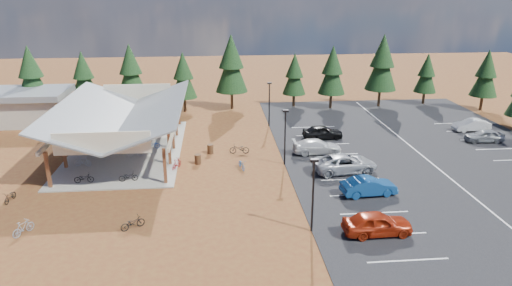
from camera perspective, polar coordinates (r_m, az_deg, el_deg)
name	(u,v)px	position (r m, az deg, el deg)	size (l,w,h in m)	color
ground	(231,175)	(39.56, -3.18, -3.98)	(140.00, 140.00, 0.00)	brown
asphalt_lot	(422,155)	(46.64, 20.02, -1.47)	(27.00, 44.00, 0.04)	black
concrete_pad	(127,150)	(46.90, -15.82, -0.87)	(10.60, 18.60, 0.10)	gray
bike_pavilion	(123,113)	(45.79, -16.24, 3.57)	(11.65, 19.40, 4.97)	brown
outbuilding	(21,106)	(60.51, -27.35, 4.11)	(11.00, 7.00, 3.90)	#ADA593
lamp_post_0	(313,190)	(29.84, 7.16, -5.88)	(0.50, 0.25, 5.14)	black
lamp_post_1	(285,133)	(40.83, 3.66, 1.22)	(0.50, 0.25, 5.14)	black
lamp_post_2	(269,101)	(52.27, 1.67, 5.26)	(0.50, 0.25, 5.14)	black
trash_bin_0	(198,159)	(42.05, -7.28, -2.02)	(0.60, 0.60, 0.90)	#452B18
trash_bin_1	(210,149)	(44.52, -5.73, -0.74)	(0.60, 0.60, 0.90)	#452B18
pine_0	(31,73)	(62.41, -26.33, 7.81)	(3.76, 3.76, 8.77)	#382314
pine_1	(83,75)	(62.00, -20.77, 7.93)	(3.35, 3.35, 7.80)	#382314
pine_2	(131,70)	(60.80, -15.40, 8.76)	(3.70, 3.70, 8.62)	#382314
pine_3	(183,76)	(58.90, -9.07, 8.32)	(3.30, 3.30, 7.68)	#382314
pine_4	(231,64)	(59.41, -3.11, 9.84)	(4.17, 4.17, 9.71)	#382314
pine_5	(294,74)	(61.00, 4.82, 8.56)	(3.08, 3.08, 7.17)	#382314
pine_6	(332,70)	(60.66, 9.52, 8.95)	(3.55, 3.55, 8.26)	#382314
pine_7	(382,63)	(62.84, 15.50, 9.64)	(4.13, 4.13, 9.61)	#382314
pine_8	(427,73)	(66.37, 20.54, 8.16)	(2.98, 2.98, 6.94)	#382314
pine_13	(486,74)	(65.84, 26.82, 7.76)	(3.38, 3.38, 7.88)	#382314
bike_0	(84,178)	(40.14, -20.71, -4.12)	(0.55, 1.58, 0.83)	black
bike_1	(83,161)	(43.70, -20.84, -2.16)	(0.45, 1.59, 0.95)	#9DA1A5
bike_2	(101,141)	(48.67, -18.75, 0.22)	(0.63, 1.81, 0.95)	navy
bike_3	(112,129)	(52.33, -17.61, 1.69)	(0.49, 1.73, 1.04)	maroon
bike_4	(128,177)	(39.31, -15.67, -4.06)	(0.54, 1.55, 0.81)	black
bike_5	(135,152)	(44.62, -14.89, -1.10)	(0.44, 1.56, 0.94)	gray
bike_6	(152,145)	(46.36, -12.91, -0.21)	(0.57, 1.64, 0.86)	navy
bike_7	(148,126)	(52.60, -13.33, 2.08)	(0.42, 1.48, 0.89)	maroon
bike_8	(10,196)	(39.31, -28.38, -5.89)	(0.57, 1.62, 0.85)	black
bike_9	(23,228)	(33.95, -27.10, -9.40)	(0.47, 1.67, 1.01)	gray
bike_12	(133,223)	(32.10, -15.17, -9.60)	(0.59, 1.70, 0.89)	black
bike_14	(242,164)	(40.60, -1.80, -2.68)	(0.57, 1.64, 0.86)	navy
bike_15	(177,164)	(41.20, -9.90, -2.56)	(0.45, 1.60, 0.96)	maroon
bike_16	(239,149)	(44.22, -2.09, -0.72)	(0.66, 1.90, 1.00)	black
car_0	(377,223)	(31.23, 14.91, -9.67)	(1.82, 4.53, 1.54)	#9F250D
car_1	(369,186)	(36.56, 13.92, -5.28)	(1.51, 4.33, 1.43)	navy
car_2	(345,163)	(40.49, 11.05, -2.52)	(2.58, 5.60, 1.56)	#9D9FA4
car_3	(317,146)	(44.52, 7.62, -0.43)	(1.92, 4.73, 1.37)	silver
car_4	(323,132)	(48.88, 8.32, 1.37)	(1.71, 4.24, 1.45)	black
car_8	(484,136)	(53.00, 26.63, 0.83)	(1.56, 3.89, 1.32)	gray
car_9	(471,125)	(56.41, 25.32, 2.04)	(1.40, 4.03, 1.33)	silver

